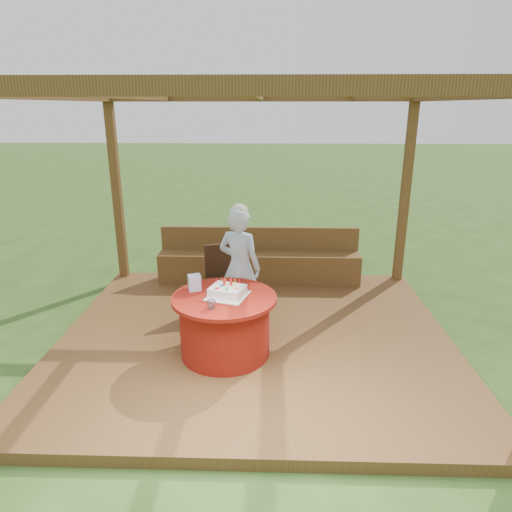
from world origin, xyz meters
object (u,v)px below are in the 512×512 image
at_px(bench, 259,264).
at_px(table, 225,325).
at_px(gift_bag, 195,283).
at_px(drinking_glass, 211,305).
at_px(birthday_cake, 227,291).
at_px(chair, 222,275).
at_px(elderly_woman, 240,266).

relative_size(bench, table, 2.75).
relative_size(gift_bag, drinking_glass, 1.97).
bearing_deg(table, birthday_cake, 14.87).
bearing_deg(drinking_glass, table, 73.41).
bearing_deg(bench, gift_bag, -107.43).
height_order(bench, birthday_cake, birthday_cake).
bearing_deg(table, gift_bag, 156.17).
bearing_deg(drinking_glass, chair, 91.76).
bearing_deg(bench, table, -98.07).
relative_size(elderly_woman, gift_bag, 8.23).
height_order(bench, elderly_woman, elderly_woman).
relative_size(table, drinking_glass, 11.92).
distance_m(chair, drinking_glass, 1.45).
distance_m(bench, gift_bag, 2.18).
bearing_deg(gift_bag, birthday_cake, -42.55).
bearing_deg(drinking_glass, bench, 80.83).
relative_size(bench, elderly_woman, 2.02).
bearing_deg(chair, gift_bag, -101.08).
relative_size(chair, birthday_cake, 1.78).
xyz_separation_m(chair, gift_bag, (-0.19, -0.98, 0.29)).
height_order(birthday_cake, gift_bag, gift_bag).
relative_size(chair, drinking_glass, 9.41).
bearing_deg(table, drinking_glass, -106.59).
distance_m(elderly_woman, birthday_cake, 0.74).
height_order(chair, birthday_cake, chair).
xyz_separation_m(table, gift_bag, (-0.33, 0.15, 0.42)).
height_order(chair, drinking_glass, chair).
relative_size(birthday_cake, gift_bag, 2.68).
xyz_separation_m(elderly_woman, gift_bag, (-0.44, -0.60, 0.01)).
distance_m(table, drinking_glass, 0.49).
bearing_deg(bench, drinking_glass, -99.17).
relative_size(table, birthday_cake, 2.25).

